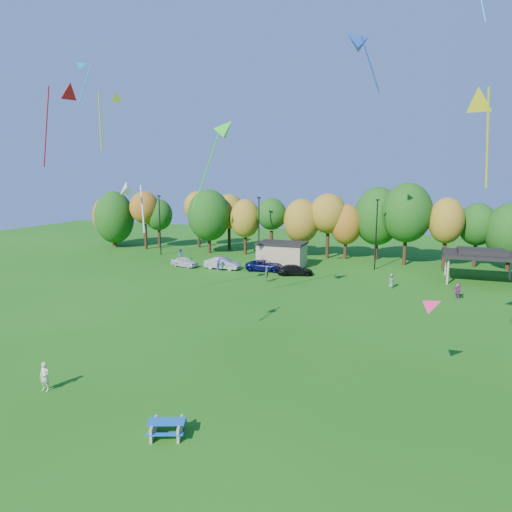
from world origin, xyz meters
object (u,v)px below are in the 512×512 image
(picnic_table, at_px, (167,427))
(kite_flyer, at_px, (45,377))
(car_d, at_px, (295,270))
(car_b, at_px, (222,263))
(car_a, at_px, (185,262))
(car_c, at_px, (265,266))

(picnic_table, xyz_separation_m, kite_flyer, (-8.88, 1.60, 0.42))
(kite_flyer, bearing_deg, picnic_table, -12.77)
(picnic_table, relative_size, car_d, 0.48)
(picnic_table, distance_m, car_b, 38.65)
(car_d, bearing_deg, car_a, 70.68)
(picnic_table, distance_m, car_c, 37.89)
(picnic_table, relative_size, car_b, 0.45)
(picnic_table, bearing_deg, car_b, 89.37)
(car_a, distance_m, car_d, 15.22)
(car_a, bearing_deg, car_d, -76.03)
(kite_flyer, distance_m, car_d, 34.72)
(car_b, xyz_separation_m, car_d, (9.87, -0.32, -0.13))
(car_a, distance_m, car_b, 5.37)
(car_b, bearing_deg, car_a, 93.95)
(car_a, relative_size, car_b, 0.84)
(car_a, xyz_separation_m, car_c, (10.93, 1.23, 0.01))
(car_b, relative_size, car_d, 1.06)
(kite_flyer, bearing_deg, car_b, 94.95)
(car_a, bearing_deg, kite_flyer, -150.17)
(picnic_table, bearing_deg, kite_flyer, 148.80)
(car_b, distance_m, car_d, 9.88)
(picnic_table, distance_m, kite_flyer, 9.03)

